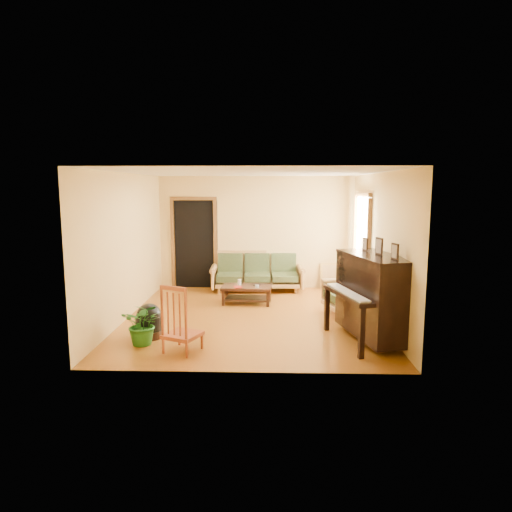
{
  "coord_description": "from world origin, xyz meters",
  "views": [
    {
      "loc": [
        0.33,
        -8.04,
        2.35
      ],
      "look_at": [
        0.07,
        0.2,
        1.1
      ],
      "focal_mm": 32.0,
      "sensor_mm": 36.0,
      "label": 1
    }
  ],
  "objects_px": {
    "sofa": "(257,272)",
    "ceramic_crock": "(344,286)",
    "potted_plant": "(143,324)",
    "coffee_table": "(247,295)",
    "armchair": "(347,290)",
    "red_chair": "(182,318)",
    "footstool": "(149,325)",
    "piano": "(374,298)"
  },
  "relations": [
    {
      "from": "piano",
      "to": "red_chair",
      "type": "xyz_separation_m",
      "value": [
        -2.84,
        -0.55,
        -0.17
      ]
    },
    {
      "from": "red_chair",
      "to": "armchair",
      "type": "bearing_deg",
      "value": 60.53
    },
    {
      "from": "coffee_table",
      "to": "ceramic_crock",
      "type": "relative_size",
      "value": 4.5
    },
    {
      "from": "sofa",
      "to": "potted_plant",
      "type": "distance_m",
      "value": 4.0
    },
    {
      "from": "sofa",
      "to": "red_chair",
      "type": "xyz_separation_m",
      "value": [
        -0.96,
        -3.92,
        0.05
      ]
    },
    {
      "from": "armchair",
      "to": "coffee_table",
      "type": "bearing_deg",
      "value": 144.63
    },
    {
      "from": "armchair",
      "to": "potted_plant",
      "type": "bearing_deg",
      "value": -166.41
    },
    {
      "from": "footstool",
      "to": "potted_plant",
      "type": "distance_m",
      "value": 0.35
    },
    {
      "from": "sofa",
      "to": "footstool",
      "type": "height_order",
      "value": "sofa"
    },
    {
      "from": "sofa",
      "to": "piano",
      "type": "bearing_deg",
      "value": -63.57
    },
    {
      "from": "red_chair",
      "to": "ceramic_crock",
      "type": "height_order",
      "value": "red_chair"
    },
    {
      "from": "armchair",
      "to": "red_chair",
      "type": "bearing_deg",
      "value": -157.41
    },
    {
      "from": "sofa",
      "to": "footstool",
      "type": "bearing_deg",
      "value": -118.33
    },
    {
      "from": "sofa",
      "to": "ceramic_crock",
      "type": "relative_size",
      "value": 9.27
    },
    {
      "from": "coffee_table",
      "to": "red_chair",
      "type": "relative_size",
      "value": 1.01
    },
    {
      "from": "potted_plant",
      "to": "ceramic_crock",
      "type": "bearing_deg",
      "value": 45.99
    },
    {
      "from": "coffee_table",
      "to": "armchair",
      "type": "height_order",
      "value": "armchair"
    },
    {
      "from": "piano",
      "to": "footstool",
      "type": "relative_size",
      "value": 3.56
    },
    {
      "from": "coffee_table",
      "to": "ceramic_crock",
      "type": "height_order",
      "value": "coffee_table"
    },
    {
      "from": "armchair",
      "to": "ceramic_crock",
      "type": "relative_size",
      "value": 4.07
    },
    {
      "from": "coffee_table",
      "to": "piano",
      "type": "distance_m",
      "value": 3.06
    },
    {
      "from": "sofa",
      "to": "footstool",
      "type": "xyz_separation_m",
      "value": [
        -1.6,
        -3.33,
        -0.24
      ]
    },
    {
      "from": "piano",
      "to": "ceramic_crock",
      "type": "height_order",
      "value": "piano"
    },
    {
      "from": "coffee_table",
      "to": "potted_plant",
      "type": "distance_m",
      "value": 2.88
    },
    {
      "from": "sofa",
      "to": "ceramic_crock",
      "type": "height_order",
      "value": "sofa"
    },
    {
      "from": "sofa",
      "to": "coffee_table",
      "type": "relative_size",
      "value": 2.06
    },
    {
      "from": "sofa",
      "to": "red_chair",
      "type": "bearing_deg",
      "value": -106.46
    },
    {
      "from": "footstool",
      "to": "sofa",
      "type": "bearing_deg",
      "value": 64.37
    },
    {
      "from": "coffee_table",
      "to": "potted_plant",
      "type": "xyz_separation_m",
      "value": [
        -1.42,
        -2.5,
        0.14
      ]
    },
    {
      "from": "sofa",
      "to": "coffee_table",
      "type": "height_order",
      "value": "sofa"
    },
    {
      "from": "piano",
      "to": "ceramic_crock",
      "type": "distance_m",
      "value": 3.47
    },
    {
      "from": "coffee_table",
      "to": "footstool",
      "type": "distance_m",
      "value": 2.59
    },
    {
      "from": "armchair",
      "to": "red_chair",
      "type": "xyz_separation_m",
      "value": [
        -2.69,
        -2.03,
        0.04
      ]
    },
    {
      "from": "sofa",
      "to": "ceramic_crock",
      "type": "xyz_separation_m",
      "value": [
        1.99,
        0.06,
        -0.33
      ]
    },
    {
      "from": "ceramic_crock",
      "to": "potted_plant",
      "type": "distance_m",
      "value": 5.17
    },
    {
      "from": "sofa",
      "to": "potted_plant",
      "type": "xyz_separation_m",
      "value": [
        -1.6,
        -3.66,
        -0.12
      ]
    },
    {
      "from": "coffee_table",
      "to": "red_chair",
      "type": "height_order",
      "value": "red_chair"
    },
    {
      "from": "potted_plant",
      "to": "footstool",
      "type": "bearing_deg",
      "value": 90.4
    },
    {
      "from": "coffee_table",
      "to": "potted_plant",
      "type": "bearing_deg",
      "value": -119.55
    },
    {
      "from": "sofa",
      "to": "piano",
      "type": "height_order",
      "value": "piano"
    },
    {
      "from": "footstool",
      "to": "piano",
      "type": "bearing_deg",
      "value": -0.65
    },
    {
      "from": "armchair",
      "to": "ceramic_crock",
      "type": "bearing_deg",
      "value": 67.71
    }
  ]
}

